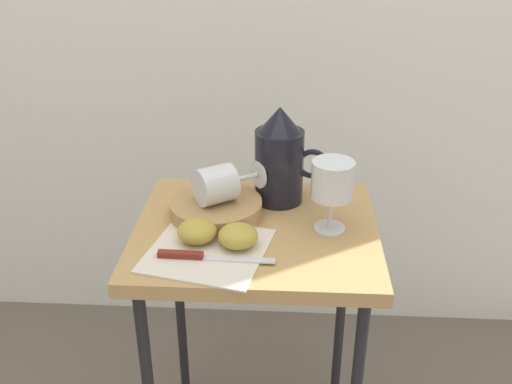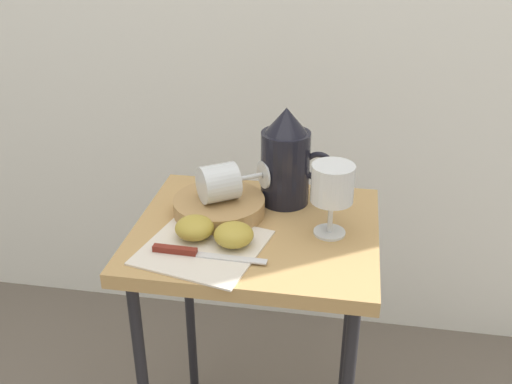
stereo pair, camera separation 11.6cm
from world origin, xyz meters
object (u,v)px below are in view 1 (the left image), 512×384
(wine_glass_upright, at_px, (332,183))
(apple_half_right, at_px, (238,236))
(table, at_px, (256,259))
(basket_tray, at_px, (216,208))
(wine_glass_tipped_near, at_px, (218,184))
(knife, at_px, (199,256))
(apple_half_left, at_px, (197,231))
(pitcher, at_px, (280,164))

(wine_glass_upright, xyz_separation_m, apple_half_right, (-0.18, -0.08, -0.08))
(table, height_order, wine_glass_upright, wine_glass_upright)
(table, bearing_deg, basket_tray, 153.72)
(wine_glass_tipped_near, xyz_separation_m, knife, (-0.02, -0.17, -0.07))
(wine_glass_upright, height_order, wine_glass_tipped_near, wine_glass_upright)
(wine_glass_tipped_near, bearing_deg, table, -27.21)
(wine_glass_tipped_near, height_order, apple_half_right, wine_glass_tipped_near)
(basket_tray, distance_m, apple_half_left, 0.11)
(wine_glass_upright, bearing_deg, apple_half_left, -165.89)
(apple_half_left, relative_size, apple_half_right, 1.00)
(wine_glass_tipped_near, distance_m, knife, 0.18)
(knife, bearing_deg, table, 52.03)
(wine_glass_upright, distance_m, apple_half_left, 0.28)
(pitcher, xyz_separation_m, wine_glass_tipped_near, (-0.13, -0.08, -0.01))
(wine_glass_upright, bearing_deg, knife, -152.91)
(basket_tray, height_order, apple_half_left, apple_half_left)
(wine_glass_tipped_near, relative_size, apple_half_right, 2.02)
(wine_glass_tipped_near, xyz_separation_m, apple_half_left, (-0.03, -0.11, -0.05))
(basket_tray, height_order, wine_glass_upright, wine_glass_upright)
(wine_glass_upright, bearing_deg, table, 179.92)
(table, relative_size, apple_half_left, 8.70)
(table, bearing_deg, pitcher, 70.28)
(knife, bearing_deg, apple_half_left, 100.26)
(knife, bearing_deg, basket_tray, 85.67)
(apple_half_left, bearing_deg, basket_tray, 77.47)
(basket_tray, xyz_separation_m, wine_glass_tipped_near, (0.01, -0.00, 0.06))
(wine_glass_tipped_near, bearing_deg, basket_tray, 170.55)
(apple_half_right, relative_size, knife, 0.35)
(table, height_order, basket_tray, basket_tray)
(basket_tray, relative_size, apple_half_right, 2.52)
(apple_half_right, xyz_separation_m, knife, (-0.07, -0.05, -0.02))
(pitcher, distance_m, apple_half_right, 0.22)
(basket_tray, bearing_deg, knife, -94.33)
(apple_half_right, bearing_deg, apple_half_left, 170.97)
(wine_glass_upright, xyz_separation_m, apple_half_left, (-0.26, -0.07, -0.08))
(table, relative_size, basket_tray, 3.46)
(pitcher, xyz_separation_m, knife, (-0.14, -0.25, -0.08))
(pitcher, xyz_separation_m, apple_half_left, (-0.15, -0.19, -0.06))
(basket_tray, bearing_deg, table, -26.28)
(wine_glass_upright, bearing_deg, basket_tray, 169.67)
(table, height_order, wine_glass_tipped_near, wine_glass_tipped_near)
(wine_glass_tipped_near, height_order, knife, wine_glass_tipped_near)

